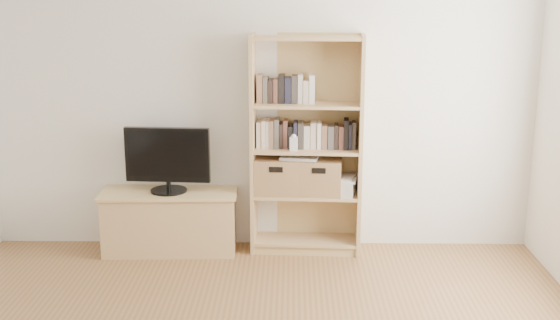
{
  "coord_description": "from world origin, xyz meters",
  "views": [
    {
      "loc": [
        0.26,
        -3.18,
        2.16
      ],
      "look_at": [
        0.17,
        1.9,
        0.88
      ],
      "focal_mm": 45.0,
      "sensor_mm": 36.0,
      "label": 1
    }
  ],
  "objects_px": {
    "bookshelf": "(306,146)",
    "television": "(168,160)",
    "laptop": "(300,157)",
    "basket_right": "(320,176)",
    "basket_left": "(277,175)",
    "baby_monitor": "(294,144)",
    "tv_stand": "(170,223)"
  },
  "relations": [
    {
      "from": "baby_monitor",
      "to": "basket_left",
      "type": "bearing_deg",
      "value": 151.42
    },
    {
      "from": "bookshelf",
      "to": "laptop",
      "type": "relative_size",
      "value": 5.98
    },
    {
      "from": "basket_left",
      "to": "laptop",
      "type": "distance_m",
      "value": 0.24
    },
    {
      "from": "tv_stand",
      "to": "basket_left",
      "type": "xyz_separation_m",
      "value": [
        0.88,
        0.05,
        0.4
      ]
    },
    {
      "from": "bookshelf",
      "to": "tv_stand",
      "type": "bearing_deg",
      "value": -175.03
    },
    {
      "from": "television",
      "to": "baby_monitor",
      "type": "relative_size",
      "value": 6.09
    },
    {
      "from": "basket_right",
      "to": "laptop",
      "type": "bearing_deg",
      "value": -174.9
    },
    {
      "from": "bookshelf",
      "to": "television",
      "type": "distance_m",
      "value": 1.13
    },
    {
      "from": "tv_stand",
      "to": "laptop",
      "type": "bearing_deg",
      "value": -0.46
    },
    {
      "from": "bookshelf",
      "to": "baby_monitor",
      "type": "bearing_deg",
      "value": -135.0
    },
    {
      "from": "tv_stand",
      "to": "television",
      "type": "height_order",
      "value": "television"
    },
    {
      "from": "laptop",
      "to": "tv_stand",
      "type": "bearing_deg",
      "value": -168.8
    },
    {
      "from": "baby_monitor",
      "to": "laptop",
      "type": "height_order",
      "value": "baby_monitor"
    },
    {
      "from": "bookshelf",
      "to": "basket_right",
      "type": "xyz_separation_m",
      "value": [
        0.11,
        -0.01,
        -0.25
      ]
    },
    {
      "from": "baby_monitor",
      "to": "laptop",
      "type": "distance_m",
      "value": 0.16
    },
    {
      "from": "basket_left",
      "to": "laptop",
      "type": "relative_size",
      "value": 1.19
    },
    {
      "from": "television",
      "to": "basket_left",
      "type": "xyz_separation_m",
      "value": [
        0.88,
        0.05,
        -0.14
      ]
    },
    {
      "from": "tv_stand",
      "to": "basket_left",
      "type": "distance_m",
      "value": 0.97
    },
    {
      "from": "bookshelf",
      "to": "laptop",
      "type": "height_order",
      "value": "bookshelf"
    },
    {
      "from": "laptop",
      "to": "bookshelf",
      "type": "bearing_deg",
      "value": 20.72
    },
    {
      "from": "bookshelf",
      "to": "television",
      "type": "bearing_deg",
      "value": -175.03
    },
    {
      "from": "tv_stand",
      "to": "baby_monitor",
      "type": "height_order",
      "value": "baby_monitor"
    },
    {
      "from": "bookshelf",
      "to": "television",
      "type": "height_order",
      "value": "bookshelf"
    },
    {
      "from": "bookshelf",
      "to": "television",
      "type": "xyz_separation_m",
      "value": [
        -1.12,
        -0.04,
        -0.11
      ]
    },
    {
      "from": "basket_right",
      "to": "laptop",
      "type": "height_order",
      "value": "laptop"
    },
    {
      "from": "tv_stand",
      "to": "bookshelf",
      "type": "height_order",
      "value": "bookshelf"
    },
    {
      "from": "tv_stand",
      "to": "basket_right",
      "type": "xyz_separation_m",
      "value": [
        1.23,
        0.03,
        0.4
      ]
    },
    {
      "from": "television",
      "to": "basket_left",
      "type": "relative_size",
      "value": 1.93
    },
    {
      "from": "television",
      "to": "basket_left",
      "type": "bearing_deg",
      "value": 7.07
    },
    {
      "from": "television",
      "to": "basket_left",
      "type": "height_order",
      "value": "television"
    },
    {
      "from": "television",
      "to": "basket_right",
      "type": "distance_m",
      "value": 1.24
    },
    {
      "from": "baby_monitor",
      "to": "basket_right",
      "type": "xyz_separation_m",
      "value": [
        0.21,
        0.08,
        -0.29
      ]
    }
  ]
}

